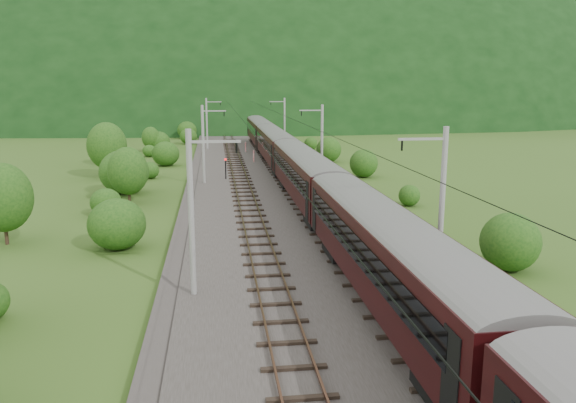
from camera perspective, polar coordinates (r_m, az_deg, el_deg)
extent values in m
plane|color=#345219|center=(28.59, 3.18, -9.32)|extent=(600.00, 600.00, 0.00)
cube|color=#38332D|center=(37.93, 0.41, -3.73)|extent=(14.00, 220.00, 0.30)
cube|color=brown|center=(37.56, -4.31, -3.38)|extent=(0.08, 220.00, 0.15)
cube|color=brown|center=(37.66, -2.13, -3.31)|extent=(0.08, 220.00, 0.15)
cube|color=black|center=(37.63, -3.22, -3.54)|extent=(2.40, 220.00, 0.12)
cube|color=brown|center=(38.10, 2.92, -3.14)|extent=(0.08, 220.00, 0.15)
cube|color=brown|center=(38.38, 5.03, -3.06)|extent=(0.08, 220.00, 0.15)
cube|color=black|center=(38.27, 3.98, -3.30)|extent=(2.40, 220.00, 0.12)
cylinder|color=gray|center=(26.91, -9.81, -1.24)|extent=(0.28, 0.28, 8.00)
cube|color=gray|center=(26.34, -7.45, 6.05)|extent=(2.40, 0.12, 0.12)
cylinder|color=black|center=(26.39, -5.25, 5.46)|extent=(0.10, 0.10, 0.50)
cylinder|color=gray|center=(58.53, -8.61, 5.75)|extent=(0.28, 0.28, 8.00)
cube|color=gray|center=(58.27, -7.52, 9.11)|extent=(2.40, 0.12, 0.12)
cylinder|color=black|center=(58.29, -6.52, 8.84)|extent=(0.10, 0.10, 0.50)
cylinder|color=gray|center=(90.42, -8.25, 7.83)|extent=(0.28, 0.28, 8.00)
cube|color=gray|center=(90.25, -7.54, 10.00)|extent=(2.40, 0.12, 0.12)
cylinder|color=black|center=(90.27, -6.89, 9.83)|extent=(0.10, 0.10, 0.50)
cylinder|color=gray|center=(122.37, -8.07, 8.82)|extent=(0.28, 0.28, 8.00)
cube|color=gray|center=(122.24, -7.55, 10.43)|extent=(2.40, 0.12, 0.12)
cylinder|color=black|center=(122.25, -7.07, 10.30)|extent=(0.10, 0.10, 0.50)
cylinder|color=gray|center=(154.34, -7.97, 9.40)|extent=(0.28, 0.28, 8.00)
cube|color=gray|center=(154.24, -7.55, 10.68)|extent=(2.40, 0.12, 0.12)
cylinder|color=black|center=(154.25, -7.17, 10.58)|extent=(0.10, 0.10, 0.50)
cylinder|color=gray|center=(29.12, 15.36, -0.51)|extent=(0.28, 0.28, 8.00)
cube|color=gray|center=(28.17, 13.46, 6.19)|extent=(2.40, 0.12, 0.12)
cylinder|color=black|center=(27.86, 11.50, 5.60)|extent=(0.10, 0.10, 0.50)
cylinder|color=gray|center=(59.58, 3.46, 5.97)|extent=(0.28, 0.28, 8.00)
cube|color=gray|center=(59.12, 2.35, 9.24)|extent=(2.40, 0.12, 0.12)
cylinder|color=black|center=(58.98, 1.37, 8.94)|extent=(0.10, 0.10, 0.50)
cylinder|color=gray|center=(91.10, -0.35, 7.98)|extent=(0.28, 0.28, 8.00)
cube|color=gray|center=(90.80, -1.12, 10.11)|extent=(2.40, 0.12, 0.12)
cylinder|color=black|center=(90.71, -1.75, 9.92)|extent=(0.10, 0.10, 0.50)
cylinder|color=gray|center=(122.87, -2.21, 8.94)|extent=(0.28, 0.28, 8.00)
cube|color=gray|center=(122.65, -2.79, 10.52)|extent=(2.40, 0.12, 0.12)
cylinder|color=black|center=(122.58, -3.27, 10.37)|extent=(0.10, 0.10, 0.50)
cylinder|color=gray|center=(154.74, -3.31, 9.50)|extent=(0.28, 0.28, 8.00)
cube|color=gray|center=(154.56, -3.78, 10.75)|extent=(2.40, 0.12, 0.12)
cylinder|color=black|center=(154.50, -4.16, 10.64)|extent=(0.10, 0.10, 0.50)
cylinder|color=black|center=(36.45, -3.34, 6.73)|extent=(0.03, 198.00, 0.03)
cylinder|color=black|center=(37.10, 4.13, 6.81)|extent=(0.03, 198.00, 0.03)
ellipsoid|color=black|center=(286.44, -6.51, 9.60)|extent=(504.00, 360.00, 244.00)
ellipsoid|color=black|center=(346.05, -27.17, 8.76)|extent=(336.00, 280.00, 132.00)
cube|color=black|center=(25.02, 10.14, -5.28)|extent=(2.96, 22.46, 3.06)
cylinder|color=slate|center=(24.66, 10.25, -2.22)|extent=(2.96, 22.35, 2.96)
cube|color=black|center=(24.51, 6.81, -4.64)|extent=(0.05, 19.76, 1.17)
cube|color=black|center=(25.40, 13.41, -4.30)|extent=(0.05, 19.76, 1.17)
cube|color=black|center=(19.04, 17.34, -17.85)|extent=(2.25, 3.27, 0.92)
cube|color=black|center=(32.84, 5.91, -4.66)|extent=(2.25, 3.27, 0.92)
cube|color=black|center=(46.90, 1.74, 2.84)|extent=(2.96, 22.46, 3.06)
cylinder|color=slate|center=(46.71, 1.75, 4.51)|extent=(2.96, 22.35, 2.96)
cube|color=black|center=(46.64, -0.08, 3.25)|extent=(0.05, 19.76, 1.17)
cube|color=black|center=(47.11, 3.54, 3.32)|extent=(0.05, 19.76, 1.17)
cube|color=black|center=(39.69, 3.52, -1.74)|extent=(2.25, 3.27, 0.92)
cube|color=black|center=(54.90, 0.42, 2.05)|extent=(2.25, 3.27, 0.92)
cube|color=black|center=(69.49, -1.28, 5.74)|extent=(2.96, 22.46, 3.06)
cylinder|color=slate|center=(69.36, -1.29, 6.88)|extent=(2.96, 22.35, 2.96)
cube|color=black|center=(69.31, -2.52, 6.03)|extent=(0.05, 19.76, 1.17)
cube|color=black|center=(69.63, -0.05, 6.06)|extent=(0.05, 19.76, 1.17)
cube|color=black|center=(61.99, -0.49, 3.16)|extent=(2.25, 3.27, 0.92)
cube|color=black|center=(77.48, -1.90, 4.88)|extent=(2.25, 3.27, 0.92)
cube|color=black|center=(92.27, -2.83, 7.21)|extent=(2.96, 22.46, 3.06)
cylinder|color=slate|center=(92.17, -2.83, 8.07)|extent=(2.96, 22.35, 2.96)
cube|color=black|center=(92.13, -3.77, 7.42)|extent=(0.05, 19.76, 1.17)
cube|color=black|center=(92.37, -1.89, 7.45)|extent=(0.05, 19.76, 1.17)
cube|color=black|center=(84.65, -2.38, 5.46)|extent=(2.25, 3.27, 0.92)
cube|color=black|center=(100.24, -3.18, 6.43)|extent=(2.25, 3.27, 0.92)
cube|color=navy|center=(124.27, -4.04, 8.36)|extent=(2.96, 18.37, 3.06)
cylinder|color=slate|center=(124.20, -4.05, 8.99)|extent=(2.96, 18.28, 2.96)
cube|color=black|center=(124.17, -4.74, 8.52)|extent=(0.05, 16.17, 1.17)
cube|color=black|center=(124.35, -3.35, 8.54)|extent=(0.05, 16.17, 1.17)
cube|color=black|center=(118.00, -3.84, 7.22)|extent=(2.25, 3.27, 0.92)
cube|color=black|center=(130.80, -4.20, 7.65)|extent=(2.25, 3.27, 0.92)
cube|color=yellow|center=(133.24, -4.28, 8.49)|extent=(3.02, 0.50, 2.76)
cube|color=yellow|center=(115.33, -3.77, 8.00)|extent=(3.02, 0.50, 2.76)
cube|color=black|center=(127.16, -4.14, 9.38)|extent=(0.08, 1.60, 0.92)
cylinder|color=red|center=(85.81, -4.33, 5.55)|extent=(0.17, 0.17, 1.55)
cylinder|color=red|center=(74.47, -3.51, 4.63)|extent=(0.17, 0.17, 1.57)
cylinder|color=black|center=(61.04, -6.35, 3.25)|extent=(0.15, 0.15, 2.08)
sphere|color=red|center=(60.89, -6.38, 4.27)|extent=(0.25, 0.25, 0.25)
ellipsoid|color=#184312|center=(37.14, -16.99, -2.22)|extent=(3.64, 3.64, 3.27)
ellipsoid|color=#184312|center=(47.10, -18.02, -0.06)|extent=(2.46, 2.46, 2.22)
ellipsoid|color=#184312|center=(56.07, -16.31, 2.91)|extent=(4.71, 4.71, 4.24)
ellipsoid|color=#184312|center=(64.63, -13.87, 3.09)|extent=(2.09, 2.09, 1.88)
ellipsoid|color=#184312|center=(74.36, -12.33, 4.76)|extent=(3.53, 3.53, 3.18)
ellipsoid|color=#184312|center=(84.53, -13.92, 5.01)|extent=(1.96, 1.96, 1.76)
ellipsoid|color=#184312|center=(90.59, -13.02, 5.95)|extent=(3.56, 3.56, 3.21)
ellipsoid|color=#184312|center=(101.58, -10.09, 6.53)|extent=(3.06, 3.06, 2.75)
ellipsoid|color=#184312|center=(111.78, -10.23, 7.15)|extent=(3.76, 3.76, 3.38)
ellipsoid|color=#184312|center=(120.72, -11.76, 7.49)|extent=(4.11, 4.11, 3.70)
cylinder|color=black|center=(41.05, -26.80, -1.92)|extent=(0.24, 0.24, 2.94)
ellipsoid|color=#184312|center=(40.72, -27.02, 0.37)|extent=(3.78, 3.78, 4.53)
cylinder|color=black|center=(51.30, -15.86, 1.29)|extent=(0.24, 0.24, 2.72)
ellipsoid|color=#184312|center=(51.06, -15.96, 3.01)|extent=(3.50, 3.50, 4.20)
cylinder|color=black|center=(66.23, -17.81, 3.74)|extent=(0.24, 0.24, 3.40)
ellipsoid|color=#184312|center=(66.00, -17.91, 5.41)|extent=(4.38, 4.38, 5.25)
cylinder|color=black|center=(76.77, -17.44, 4.59)|extent=(0.24, 0.24, 2.87)
ellipsoid|color=#184312|center=(76.60, -17.51, 5.80)|extent=(3.69, 3.69, 4.43)
cylinder|color=black|center=(90.11, -13.74, 5.55)|extent=(0.24, 0.24, 2.16)
ellipsoid|color=#184312|center=(89.99, -13.78, 6.33)|extent=(2.78, 2.78, 3.34)
ellipsoid|color=#184312|center=(33.88, 21.62, -4.12)|extent=(3.32, 3.32, 2.99)
ellipsoid|color=#184312|center=(49.59, 12.22, 0.50)|extent=(1.86, 1.86, 1.67)
ellipsoid|color=#184312|center=(64.21, 7.69, 3.72)|extent=(3.19, 3.19, 2.87)
ellipsoid|color=#184312|center=(76.61, 4.16, 5.15)|extent=(3.39, 3.39, 3.05)
ellipsoid|color=#184312|center=(90.47, 2.33, 5.82)|extent=(2.13, 2.13, 1.92)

